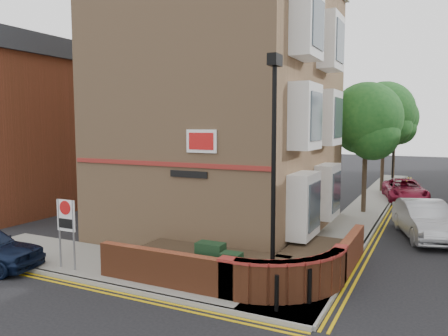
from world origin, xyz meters
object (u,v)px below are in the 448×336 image
lamppost (274,176)px  utility_cabinet_large (211,263)px  zone_sign (66,221)px  silver_car_near (424,220)px

lamppost → utility_cabinet_large: (-1.90, 0.10, -2.62)m
zone_sign → silver_car_near: zone_sign is taller
zone_sign → utility_cabinet_large: bearing=9.7°
lamppost → silver_car_near: bearing=68.9°
utility_cabinet_large → zone_sign: (-4.70, -0.80, 0.92)m
utility_cabinet_large → silver_car_near: size_ratio=0.26×
lamppost → zone_sign: size_ratio=2.86×
utility_cabinet_large → silver_car_near: silver_car_near is taller
utility_cabinet_large → zone_sign: size_ratio=0.55×
lamppost → zone_sign: (-6.60, -0.70, -1.70)m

